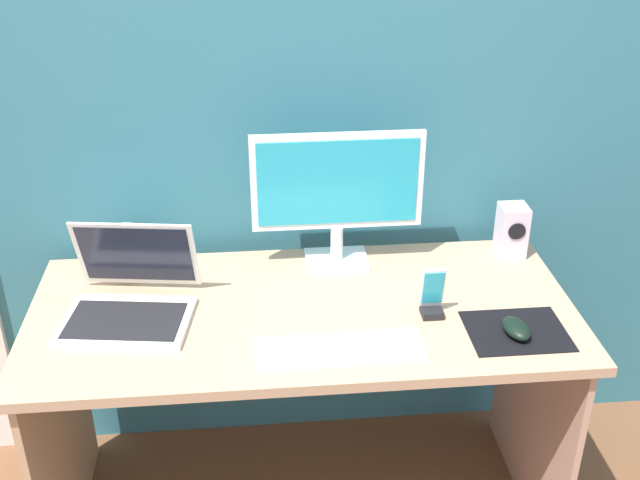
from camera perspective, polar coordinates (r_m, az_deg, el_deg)
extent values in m
cube|color=teal|center=(2.22, -2.23, 12.25)|extent=(6.00, 0.04, 2.50)
cube|color=tan|center=(2.07, -1.30, -5.33)|extent=(1.44, 0.65, 0.03)
cube|color=tan|center=(2.36, -18.43, -13.31)|extent=(0.02, 0.61, 0.70)
cube|color=tan|center=(2.43, 15.43, -11.49)|extent=(0.02, 0.61, 0.70)
cube|color=white|center=(2.28, 1.22, -1.46)|extent=(0.18, 0.14, 0.01)
cylinder|color=white|center=(2.25, 1.23, -0.19)|extent=(0.04, 0.04, 0.10)
cube|color=white|center=(2.16, 1.29, 4.32)|extent=(0.48, 0.02, 0.28)
cube|color=#26A5BF|center=(2.15, 1.32, 4.22)|extent=(0.45, 0.00, 0.25)
cube|color=silver|center=(2.35, 13.88, 0.68)|extent=(0.08, 0.08, 0.16)
cylinder|color=black|center=(2.31, 14.25, 0.62)|extent=(0.05, 0.00, 0.05)
cube|color=white|center=(2.06, -14.00, -5.78)|extent=(0.35, 0.27, 0.02)
cube|color=black|center=(2.05, -14.11, -5.73)|extent=(0.31, 0.21, 0.00)
cube|color=white|center=(2.12, -13.32, -1.02)|extent=(0.33, 0.12, 0.21)
cube|color=#1E2333|center=(2.12, -13.36, -1.04)|extent=(0.30, 0.10, 0.19)
sphere|color=silver|center=(2.26, -14.02, -0.66)|extent=(0.15, 0.15, 0.15)
cube|color=white|center=(1.91, 1.46, -7.98)|extent=(0.41, 0.13, 0.01)
cube|color=black|center=(2.04, 14.21, -6.49)|extent=(0.25, 0.20, 0.00)
ellipsoid|color=black|center=(2.01, 14.20, -6.32)|extent=(0.08, 0.11, 0.04)
cube|color=black|center=(2.05, 8.19, -5.25)|extent=(0.06, 0.05, 0.02)
cube|color=white|center=(2.02, 8.26, -3.45)|extent=(0.06, 0.03, 0.12)
cube|color=#26A5BF|center=(2.02, 8.30, -3.51)|extent=(0.05, 0.02, 0.10)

